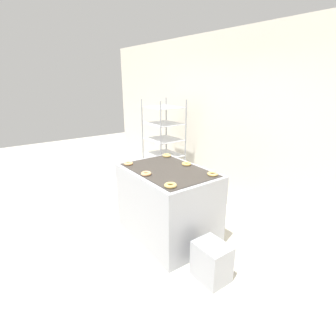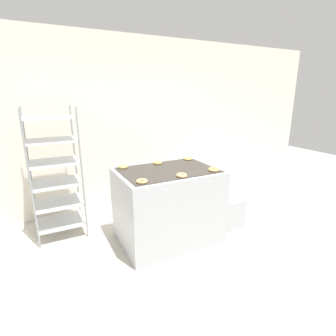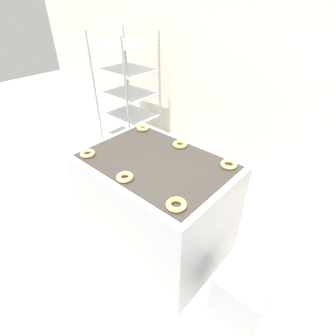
# 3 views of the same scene
# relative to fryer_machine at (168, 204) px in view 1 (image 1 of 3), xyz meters

# --- Properties ---
(ground_plane) EXTENTS (14.00, 14.00, 0.00)m
(ground_plane) POSITION_rel_fryer_machine_xyz_m (-0.00, -0.70, -0.49)
(ground_plane) COLOR beige
(wall_back) EXTENTS (8.00, 0.05, 2.80)m
(wall_back) POSITION_rel_fryer_machine_xyz_m (-0.00, 1.43, 0.91)
(wall_back) COLOR silver
(wall_back) RESTS_ON ground_plane
(fryer_machine) EXTENTS (1.27, 0.90, 0.98)m
(fryer_machine) POSITION_rel_fryer_machine_xyz_m (0.00, 0.00, 0.00)
(fryer_machine) COLOR #A8AAB2
(fryer_machine) RESTS_ON ground_plane
(baking_rack_cart) EXTENTS (0.62, 0.56, 1.75)m
(baking_rack_cart) POSITION_rel_fryer_machine_xyz_m (-1.26, 0.82, 0.40)
(baking_rack_cart) COLOR gray
(baking_rack_cart) RESTS_ON ground_plane
(glaze_bin) EXTENTS (0.38, 0.30, 0.43)m
(glaze_bin) POSITION_rel_fryer_machine_xyz_m (0.96, -0.11, -0.27)
(glaze_bin) COLOR #A8AAB2
(glaze_bin) RESTS_ON ground_plane
(donut_near_left) EXTENTS (0.12, 0.12, 0.03)m
(donut_near_left) POSITION_rel_fryer_machine_xyz_m (-0.48, -0.32, 0.51)
(donut_near_left) COLOR #E6A869
(donut_near_left) RESTS_ON fryer_machine
(donut_near_center) EXTENTS (0.13, 0.13, 0.04)m
(donut_near_center) POSITION_rel_fryer_machine_xyz_m (0.01, -0.33, 0.51)
(donut_near_center) COLOR #ECA66B
(donut_near_center) RESTS_ON fryer_machine
(donut_near_right) EXTENTS (0.14, 0.14, 0.04)m
(donut_near_right) POSITION_rel_fryer_machine_xyz_m (0.48, -0.31, 0.51)
(donut_near_right) COLOR #DBB45E
(donut_near_right) RESTS_ON fryer_machine
(donut_far_left) EXTENTS (0.13, 0.13, 0.04)m
(donut_far_left) POSITION_rel_fryer_machine_xyz_m (-0.48, 0.33, 0.51)
(donut_far_left) COLOR #D9B462
(donut_far_left) RESTS_ON fryer_machine
(donut_far_center) EXTENTS (0.13, 0.13, 0.03)m
(donut_far_center) POSITION_rel_fryer_machine_xyz_m (0.00, 0.31, 0.51)
(donut_far_center) COLOR #E7B65E
(donut_far_center) RESTS_ON fryer_machine
(donut_far_right) EXTENTS (0.13, 0.13, 0.03)m
(donut_far_right) POSITION_rel_fryer_machine_xyz_m (0.49, 0.32, 0.51)
(donut_far_right) COLOR #E9BE69
(donut_far_right) RESTS_ON fryer_machine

